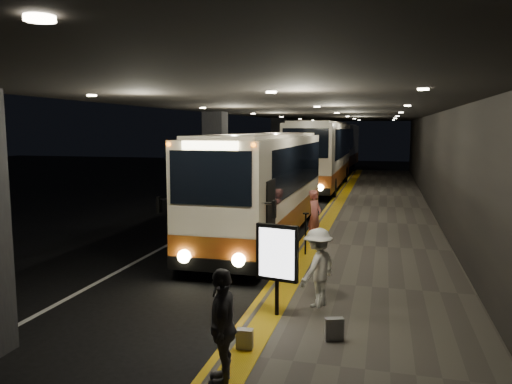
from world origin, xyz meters
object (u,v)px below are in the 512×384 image
Objects in this scene: coach_second at (321,158)px; stanchion_post at (306,234)px; info_sign at (277,255)px; bag_plain at (245,339)px; passenger_boarding at (315,215)px; coach_third at (337,149)px; passenger_waiting_grey at (223,326)px; coach_main at (265,190)px; bag_polka at (334,329)px; passenger_waiting_white at (318,267)px.

coach_second is 17.61m from stanchion_post.
stanchion_post is at bearing 103.48° from info_sign.
passenger_boarding is at bearing 90.00° from bag_plain.
coach_third is 38.87m from passenger_waiting_grey.
passenger_waiting_grey is at bearing -80.09° from coach_main.
coach_third is at bearing 95.31° from bag_polka.
coach_third reaches higher than stanchion_post.
passenger_waiting_grey is at bearing -90.08° from stanchion_post.
coach_third is 7.18× the size of info_sign.
passenger_waiting_grey is (1.80, -10.07, -0.68)m from coach_main.
passenger_waiting_white is at bearing 107.28° from bag_polka.
info_sign is (0.20, 1.58, 1.04)m from bag_plain.
coach_main is 9.29× the size of stanchion_post.
info_sign is at bearing 144.16° from bag_polka.
coach_main reaches higher than bag_plain.
coach_main is 10.25m from passenger_waiting_grey.
coach_second is 10.65× the size of stanchion_post.
bag_plain is 0.19× the size of info_sign.
info_sign is (0.20, 2.71, 0.37)m from passenger_waiting_grey.
passenger_waiting_grey is 1.40× the size of stanchion_post.
coach_main reaches higher than bag_polka.
stanchion_post is (1.77, -17.48, -1.19)m from coach_second.
coach_third is at bearing 23.57° from passenger_boarding.
coach_second is 7.95× the size of passenger_waiting_white.
coach_main is 8.91m from bag_polka.
stanchion_post is at bearing 103.68° from bag_polka.
bag_plain is (1.80, -8.93, -1.35)m from coach_main.
coach_third is 31.38m from stanchion_post.
info_sign is (2.25, -36.09, -0.57)m from coach_third.
passenger_waiting_grey is at bearing -90.00° from bag_plain.
passenger_waiting_grey is 2.75m from info_sign.
stanchion_post is at bearing 166.11° from passenger_waiting_grey.
stanchion_post is at bearing -83.99° from coach_third.
info_sign is at bearing -158.73° from passenger_boarding.
coach_second is 21.73m from passenger_waiting_white.
coach_main is at bearing -132.92° from passenger_waiting_white.
bag_polka is 5.84m from stanchion_post.
coach_third is 7.65× the size of passenger_waiting_grey.
passenger_boarding is at bearing 90.32° from stanchion_post.
passenger_waiting_white is (2.69, -6.62, -0.71)m from coach_main.
passenger_waiting_grey reaches higher than passenger_boarding.
passenger_boarding is 4.21× the size of bag_polka.
coach_second is at bearing 170.22° from passenger_waiting_grey.
passenger_waiting_grey is at bearing -82.99° from info_sign.
coach_second is at bearing 94.21° from bag_plain.
coach_second is at bearing 97.74° from bag_polka.
passenger_waiting_white is at bearing -77.77° from stanchion_post.
stanchion_post is (0.01, -1.97, -0.22)m from passenger_boarding.
coach_second reaches higher than info_sign.
coach_third reaches higher than bag_plain.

